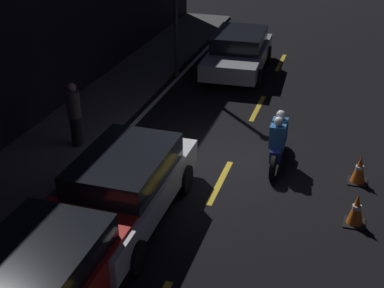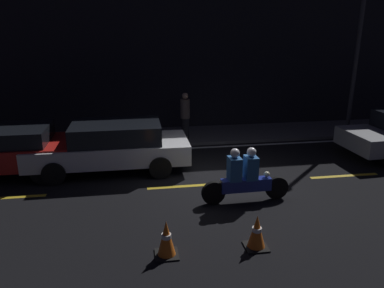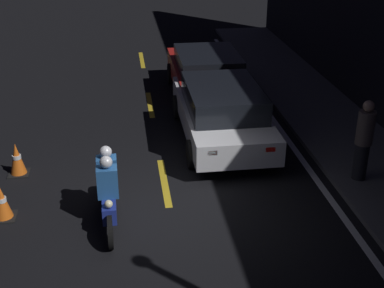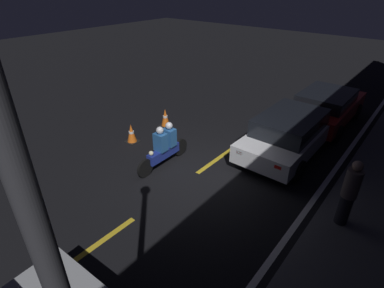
% 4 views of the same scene
% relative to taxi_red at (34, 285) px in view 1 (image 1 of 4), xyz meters
% --- Properties ---
extents(ground_plane, '(56.00, 56.00, 0.00)m').
position_rel_taxi_red_xyz_m(ground_plane, '(5.95, -1.67, -0.73)').
color(ground_plane, black).
extents(raised_curb, '(28.00, 2.23, 0.10)m').
position_rel_taxi_red_xyz_m(raised_curb, '(5.95, 2.82, -0.68)').
color(raised_curb, '#4C4C4F').
rests_on(raised_curb, ground).
extents(building_front, '(28.00, 0.30, 6.83)m').
position_rel_taxi_red_xyz_m(building_front, '(5.95, 4.08, 2.69)').
color(building_front, black).
rests_on(building_front, ground).
extents(lane_dash_c, '(2.00, 0.14, 0.01)m').
position_rel_taxi_red_xyz_m(lane_dash_c, '(4.95, -1.67, -0.73)').
color(lane_dash_c, gold).
rests_on(lane_dash_c, ground).
extents(lane_dash_d, '(2.00, 0.14, 0.01)m').
position_rel_taxi_red_xyz_m(lane_dash_d, '(9.45, -1.67, -0.73)').
color(lane_dash_d, gold).
rests_on(lane_dash_d, ground).
extents(lane_dash_e, '(2.00, 0.14, 0.01)m').
position_rel_taxi_red_xyz_m(lane_dash_e, '(13.95, -1.67, -0.73)').
color(lane_dash_e, gold).
rests_on(lane_dash_e, ground).
extents(lane_solid_kerb, '(25.20, 0.14, 0.01)m').
position_rel_taxi_red_xyz_m(lane_solid_kerb, '(5.95, 1.45, -0.73)').
color(lane_solid_kerb, silver).
rests_on(lane_solid_kerb, ground).
extents(taxi_red, '(4.20, 2.02, 1.35)m').
position_rel_taxi_red_xyz_m(taxi_red, '(0.00, 0.00, 0.00)').
color(taxi_red, red).
rests_on(taxi_red, ground).
extents(sedan_white, '(4.53, 1.95, 1.40)m').
position_rel_taxi_red_xyz_m(sedan_white, '(3.02, -0.14, 0.02)').
color(sedan_white, silver).
rests_on(sedan_white, ground).
extents(hatchback_silver, '(4.40, 2.15, 1.40)m').
position_rel_taxi_red_xyz_m(hatchback_silver, '(12.51, -0.35, 0.02)').
color(hatchback_silver, '#9EA0A5').
rests_on(hatchback_silver, ground).
extents(motorcycle, '(2.14, 0.37, 1.35)m').
position_rel_taxi_red_xyz_m(motorcycle, '(6.18, -2.77, -0.09)').
color(motorcycle, black).
rests_on(motorcycle, ground).
extents(traffic_cone_near, '(0.43, 0.43, 0.71)m').
position_rel_taxi_red_xyz_m(traffic_cone_near, '(4.18, -4.68, -0.38)').
color(traffic_cone_near, black).
rests_on(traffic_cone_near, ground).
extents(traffic_cone_mid, '(0.43, 0.43, 0.67)m').
position_rel_taxi_red_xyz_m(traffic_cone_mid, '(5.88, -4.69, -0.40)').
color(traffic_cone_mid, black).
rests_on(traffic_cone_mid, ground).
extents(pedestrian, '(0.34, 0.34, 1.68)m').
position_rel_taxi_red_xyz_m(pedestrian, '(5.49, 2.24, 0.23)').
color(pedestrian, black).
rests_on(pedestrian, raised_curb).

